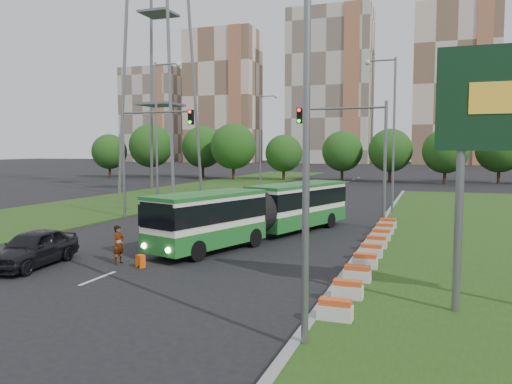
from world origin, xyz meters
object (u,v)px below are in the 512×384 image
at_px(traffic_mast_left, 142,144).
at_px(articulated_bus, 258,211).
at_px(car_left_far, 174,206).
at_px(shopping_trolley, 141,261).
at_px(traffic_mast_median, 359,144).
at_px(car_left_near, 33,248).
at_px(pedestrian, 119,245).

height_order(traffic_mast_left, articulated_bus, traffic_mast_left).
bearing_deg(articulated_bus, car_left_far, 160.62).
bearing_deg(articulated_bus, shopping_trolley, -88.38).
xyz_separation_m(traffic_mast_median, shopping_trolley, (-7.16, -13.93, -5.07)).
bearing_deg(shopping_trolley, car_left_near, -142.56).
bearing_deg(car_left_near, car_left_far, 91.87).
relative_size(articulated_bus, car_left_near, 3.31).
bearing_deg(car_left_far, car_left_near, -80.46).
height_order(traffic_mast_left, shopping_trolley, traffic_mast_left).
relative_size(traffic_mast_median, car_left_near, 1.72).
distance_m(articulated_bus, car_left_near, 11.82).
xyz_separation_m(traffic_mast_left, shopping_trolley, (8.00, -12.93, -5.07)).
bearing_deg(pedestrian, traffic_mast_left, 34.47).
height_order(car_left_near, pedestrian, pedestrian).
distance_m(traffic_mast_left, articulated_bus, 12.05).
bearing_deg(traffic_mast_median, car_left_far, 174.09).
height_order(traffic_mast_left, pedestrian, traffic_mast_left).
distance_m(traffic_mast_left, car_left_near, 15.36).
height_order(traffic_mast_median, pedestrian, traffic_mast_median).
bearing_deg(car_left_far, traffic_mast_left, -112.20).
relative_size(traffic_mast_left, car_left_near, 1.72).
distance_m(articulated_bus, pedestrian, 8.77).
relative_size(pedestrian, shopping_trolley, 3.06).
height_order(car_left_far, pedestrian, pedestrian).
bearing_deg(pedestrian, shopping_trolley, -97.62).
bearing_deg(articulated_bus, traffic_mast_median, 68.41).
relative_size(car_left_near, shopping_trolley, 8.38).
xyz_separation_m(traffic_mast_left, car_left_near, (3.49, -14.25, -4.56)).
bearing_deg(traffic_mast_median, pedestrian, -121.94).
height_order(traffic_mast_left, car_left_near, traffic_mast_left).
height_order(car_left_far, shopping_trolley, car_left_far).
xyz_separation_m(articulated_bus, car_left_near, (-6.93, -9.54, -0.76)).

